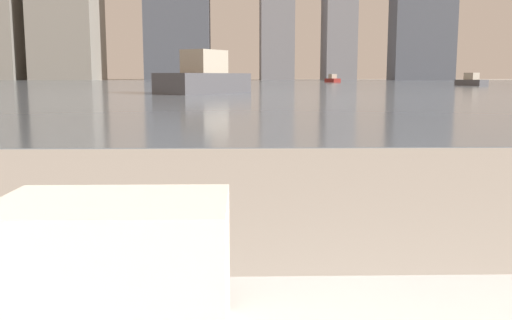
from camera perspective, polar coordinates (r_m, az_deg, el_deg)
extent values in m
cube|color=silver|center=(0.65, -13.96, -12.59)|extent=(0.24, 0.17, 0.04)
cube|color=silver|center=(0.63, -14.09, -9.21)|extent=(0.24, 0.17, 0.04)
cube|color=silver|center=(0.62, -14.22, -5.69)|extent=(0.24, 0.17, 0.04)
cube|color=slate|center=(61.79, -1.32, 7.61)|extent=(180.00, 110.00, 0.01)
cube|color=#4C4C51|center=(54.05, 20.72, 7.25)|extent=(2.09, 3.18, 0.53)
cube|color=#B2A893|center=(54.05, 20.75, 7.85)|extent=(1.12, 1.33, 0.60)
cube|color=#4C4C51|center=(28.46, -5.15, 7.65)|extent=(4.64, 5.79, 0.98)
cube|color=#B2A893|center=(28.47, -5.18, 9.77)|extent=(2.32, 2.54, 1.13)
cube|color=maroon|center=(77.16, 7.66, 7.89)|extent=(1.78, 3.07, 0.51)
cube|color=#B2A893|center=(77.15, 7.67, 8.30)|extent=(1.00, 1.25, 0.58)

